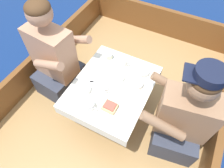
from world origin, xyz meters
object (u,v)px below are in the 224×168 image
at_px(coffee_cup_port, 124,62).
at_px(coffee_cup_center, 89,106).
at_px(tin_can, 109,56).
at_px(person_port, 55,60).
at_px(coffee_cup_starboard, 104,89).
at_px(person_starboard, 182,119).
at_px(sandwich, 110,107).

height_order(coffee_cup_port, coffee_cup_center, same).
relative_size(coffee_cup_center, tin_can, 1.58).
relative_size(person_port, coffee_cup_center, 9.61).
xyz_separation_m(coffee_cup_starboard, tin_can, (-0.14, 0.36, -0.01)).
bearing_deg(person_port, person_starboard, 3.80).
height_order(person_starboard, coffee_cup_port, person_starboard).
height_order(coffee_cup_center, tin_can, coffee_cup_center).
xyz_separation_m(coffee_cup_center, tin_can, (-0.12, 0.55, -0.01)).
xyz_separation_m(sandwich, coffee_cup_starboard, (-0.12, 0.12, 0.00)).
relative_size(coffee_cup_starboard, tin_can, 1.34).
bearing_deg(sandwich, coffee_cup_port, 102.28).
height_order(person_starboard, sandwich, person_starboard).
height_order(coffee_cup_port, tin_can, coffee_cup_port).
distance_m(person_port, person_starboard, 1.24).
relative_size(sandwich, coffee_cup_port, 1.18).
distance_m(coffee_cup_center, tin_can, 0.57).
height_order(person_port, coffee_cup_center, person_port).
height_order(coffee_cup_port, coffee_cup_starboard, coffee_cup_port).
bearing_deg(coffee_cup_starboard, person_starboard, 6.39).
distance_m(coffee_cup_port, coffee_cup_center, 0.54).
height_order(coffee_cup_starboard, coffee_cup_center, coffee_cup_center).
relative_size(coffee_cup_starboard, coffee_cup_center, 0.84).
xyz_separation_m(person_port, person_starboard, (1.24, -0.04, -0.03)).
xyz_separation_m(person_port, tin_can, (0.45, 0.25, 0.04)).
distance_m(coffee_cup_port, tin_can, 0.16).
bearing_deg(coffee_cup_center, person_starboard, 21.35).
xyz_separation_m(sandwich, coffee_cup_port, (-0.10, 0.47, 0.00)).
relative_size(person_starboard, coffee_cup_starboard, 10.85).
bearing_deg(coffee_cup_starboard, tin_can, 111.39).
height_order(person_starboard, coffee_cup_center, person_starboard).
relative_size(person_starboard, sandwich, 8.93).
distance_m(person_starboard, tin_can, 0.85).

